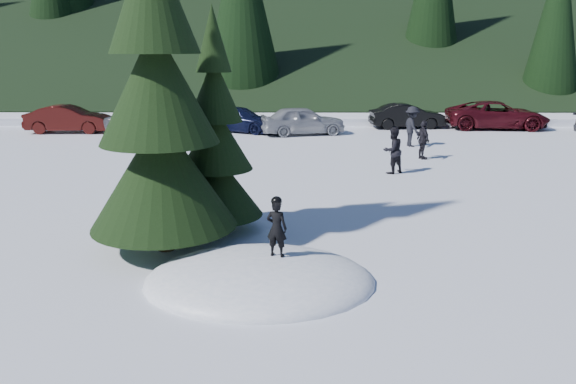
{
  "coord_description": "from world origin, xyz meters",
  "views": [
    {
      "loc": [
        0.63,
        -10.07,
        4.4
      ],
      "look_at": [
        0.53,
        2.72,
        1.1
      ],
      "focal_mm": 35.0,
      "sensor_mm": 36.0,
      "label": 1
    }
  ],
  "objects_px": {
    "car_3": "(239,119)",
    "car_6": "(497,115)",
    "adult_2": "(412,127)",
    "car_1": "(69,119)",
    "spruce_tall": "(158,101)",
    "car_5": "(407,116)",
    "child_skier": "(277,228)",
    "adult_0": "(393,150)",
    "adult_1": "(423,140)",
    "car_4": "(303,120)",
    "car_2": "(155,122)",
    "spruce_short": "(216,146)"
  },
  "relations": [
    {
      "from": "spruce_tall",
      "to": "adult_2",
      "type": "xyz_separation_m",
      "value": [
        8.28,
        13.63,
        -2.41
      ]
    },
    {
      "from": "adult_2",
      "to": "car_1",
      "type": "height_order",
      "value": "adult_2"
    },
    {
      "from": "adult_1",
      "to": "adult_2",
      "type": "relative_size",
      "value": 0.85
    },
    {
      "from": "adult_1",
      "to": "car_2",
      "type": "xyz_separation_m",
      "value": [
        -12.4,
        6.51,
        -0.1
      ]
    },
    {
      "from": "car_1",
      "to": "car_3",
      "type": "bearing_deg",
      "value": -89.25
    },
    {
      "from": "spruce_short",
      "to": "car_6",
      "type": "distance_m",
      "value": 22.4
    },
    {
      "from": "spruce_tall",
      "to": "car_5",
      "type": "xyz_separation_m",
      "value": [
        9.26,
        19.65,
        -2.64
      ]
    },
    {
      "from": "spruce_tall",
      "to": "spruce_short",
      "type": "bearing_deg",
      "value": 54.46
    },
    {
      "from": "car_3",
      "to": "car_6",
      "type": "bearing_deg",
      "value": -61.21
    },
    {
      "from": "car_4",
      "to": "car_5",
      "type": "xyz_separation_m",
      "value": [
        5.89,
        2.47,
        -0.06
      ]
    },
    {
      "from": "car_2",
      "to": "car_3",
      "type": "distance_m",
      "value": 4.4
    },
    {
      "from": "spruce_tall",
      "to": "child_skier",
      "type": "height_order",
      "value": "spruce_tall"
    },
    {
      "from": "spruce_tall",
      "to": "spruce_short",
      "type": "xyz_separation_m",
      "value": [
        1.0,
        1.4,
        -1.22
      ]
    },
    {
      "from": "adult_1",
      "to": "adult_2",
      "type": "distance_m",
      "value": 3.05
    },
    {
      "from": "car_4",
      "to": "car_1",
      "type": "bearing_deg",
      "value": 73.19
    },
    {
      "from": "adult_1",
      "to": "car_5",
      "type": "xyz_separation_m",
      "value": [
        1.15,
        9.06,
        -0.1
      ]
    },
    {
      "from": "car_6",
      "to": "car_1",
      "type": "bearing_deg",
      "value": 98.16
    },
    {
      "from": "child_skier",
      "to": "adult_0",
      "type": "distance_m",
      "value": 10.33
    },
    {
      "from": "adult_1",
      "to": "car_4",
      "type": "xyz_separation_m",
      "value": [
        -4.75,
        6.59,
        -0.04
      ]
    },
    {
      "from": "car_5",
      "to": "spruce_short",
      "type": "bearing_deg",
      "value": 150.67
    },
    {
      "from": "car_1",
      "to": "child_skier",
      "type": "bearing_deg",
      "value": -151.29
    },
    {
      "from": "car_3",
      "to": "car_6",
      "type": "height_order",
      "value": "car_6"
    },
    {
      "from": "car_2",
      "to": "car_5",
      "type": "xyz_separation_m",
      "value": [
        13.55,
        2.56,
        -0.0
      ]
    },
    {
      "from": "car_6",
      "to": "car_3",
      "type": "bearing_deg",
      "value": 98.89
    },
    {
      "from": "adult_2",
      "to": "car_5",
      "type": "relative_size",
      "value": 0.44
    },
    {
      "from": "car_3",
      "to": "adult_0",
      "type": "bearing_deg",
      "value": -123.87
    },
    {
      "from": "car_2",
      "to": "car_5",
      "type": "relative_size",
      "value": 1.19
    },
    {
      "from": "adult_0",
      "to": "car_6",
      "type": "bearing_deg",
      "value": -156.18
    },
    {
      "from": "spruce_tall",
      "to": "spruce_short",
      "type": "relative_size",
      "value": 1.6
    },
    {
      "from": "car_2",
      "to": "car_6",
      "type": "height_order",
      "value": "car_6"
    },
    {
      "from": "car_1",
      "to": "car_2",
      "type": "height_order",
      "value": "car_1"
    },
    {
      "from": "adult_2",
      "to": "spruce_tall",
      "type": "bearing_deg",
      "value": 137.22
    },
    {
      "from": "car_1",
      "to": "adult_0",
      "type": "bearing_deg",
      "value": -124.65
    },
    {
      "from": "car_1",
      "to": "car_5",
      "type": "distance_m",
      "value": 18.41
    },
    {
      "from": "spruce_short",
      "to": "adult_2",
      "type": "bearing_deg",
      "value": 59.24
    },
    {
      "from": "spruce_tall",
      "to": "car_3",
      "type": "relative_size",
      "value": 1.93
    },
    {
      "from": "adult_1",
      "to": "car_5",
      "type": "distance_m",
      "value": 9.14
    },
    {
      "from": "car_3",
      "to": "car_5",
      "type": "xyz_separation_m",
      "value": [
        9.3,
        1.38,
        0.03
      ]
    },
    {
      "from": "spruce_short",
      "to": "car_2",
      "type": "distance_m",
      "value": 16.62
    },
    {
      "from": "adult_0",
      "to": "car_6",
      "type": "height_order",
      "value": "adult_0"
    },
    {
      "from": "spruce_tall",
      "to": "car_5",
      "type": "height_order",
      "value": "spruce_tall"
    },
    {
      "from": "spruce_tall",
      "to": "adult_1",
      "type": "bearing_deg",
      "value": 52.55
    },
    {
      "from": "adult_0",
      "to": "spruce_short",
      "type": "bearing_deg",
      "value": 18.23
    },
    {
      "from": "car_6",
      "to": "adult_2",
      "type": "bearing_deg",
      "value": 138.63
    },
    {
      "from": "spruce_tall",
      "to": "car_1",
      "type": "relative_size",
      "value": 1.97
    },
    {
      "from": "car_3",
      "to": "car_5",
      "type": "height_order",
      "value": "car_5"
    },
    {
      "from": "car_4",
      "to": "child_skier",
      "type": "bearing_deg",
      "value": 163.65
    },
    {
      "from": "spruce_tall",
      "to": "adult_2",
      "type": "distance_m",
      "value": 16.13
    },
    {
      "from": "spruce_short",
      "to": "car_1",
      "type": "xyz_separation_m",
      "value": [
        -10.06,
        16.43,
        -1.38
      ]
    },
    {
      "from": "car_2",
      "to": "car_4",
      "type": "distance_m",
      "value": 7.65
    }
  ]
}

